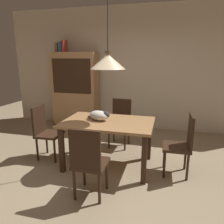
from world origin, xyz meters
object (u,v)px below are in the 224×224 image
Objects in this scene: chair_near_front at (88,160)px; cat_sleeping at (99,115)px; chair_far_back at (120,120)px; pendant_lamp at (108,61)px; book_blue_wide at (63,47)px; book_green_slim at (60,47)px; chair_left_side at (45,130)px; book_red_tall at (65,46)px; book_brown_thick at (58,48)px; chair_right_side at (182,142)px; dining_table at (108,127)px; hutch_bookcase at (76,92)px.

chair_near_front is 0.97m from cat_sleeping.
chair_far_back is 0.72× the size of pendant_lamp.
book_blue_wide reaches higher than chair_near_front.
book_blue_wide is (0.06, 0.00, -0.01)m from book_green_slim.
book_red_tall is (-0.46, 1.82, 1.48)m from chair_left_side.
chair_left_side is 1.43m from chair_near_front.
book_green_slim reaches higher than chair_near_front.
book_blue_wide is (0.12, 0.00, 0.01)m from book_brown_thick.
chair_far_back and chair_right_side have the same top height.
dining_table is 5.83× the size of book_blue_wide.
dining_table is 1.01m from pendant_lamp.
dining_table is at bearing -45.73° from book_brown_thick.
chair_right_side is at bearing 37.98° from chair_near_front.
pendant_lamp is at bearing -45.73° from book_brown_thick.
cat_sleeping is 2.57m from book_red_tall.
chair_near_front is 3.88× the size of book_blue_wide.
chair_far_back reaches higher than cat_sleeping.
hutch_bookcase is at bearing 116.65° from chair_near_front.
chair_right_side is 2.26m from chair_left_side.
chair_right_side is at bearing -33.10° from book_blue_wide.
dining_table is 0.89m from chair_far_back.
book_brown_thick is (-2.90, 1.81, 1.45)m from chair_right_side.
book_brown_thick reaches higher than chair_far_back.
book_green_slim reaches higher than dining_table.
chair_left_side is 0.72× the size of pendant_lamp.
chair_far_back is 1.44m from chair_left_side.
hutch_bookcase is 1.15m from book_brown_thick.
hutch_bookcase is at bearing -0.24° from book_green_slim.
book_green_slim is 0.93× the size of book_red_tall.
pendant_lamp is 2.43m from book_red_tall.
chair_left_side is 1.87m from hutch_bookcase.
dining_table is 3.43× the size of cat_sleeping.
book_red_tall is at bearing 0.00° from book_blue_wide.
book_blue_wide is at bearing 132.30° from dining_table.
hutch_bookcase is 1.13m from book_red_tall.
chair_far_back is 1.00× the size of chair_near_front.
book_red_tall is at bearing 104.16° from chair_left_side.
chair_far_back is at bearing 79.91° from cat_sleeping.
chair_left_side and chair_near_front have the same top height.
chair_left_side reaches higher than cat_sleeping.
book_brown_thick is at bearing 134.27° from dining_table.
book_blue_wide is (-2.78, 1.81, 1.46)m from chair_right_side.
pendant_lamp is (0.15, -0.02, 0.84)m from cat_sleeping.
book_red_tall is at bearing 146.29° from chair_right_side.
chair_near_front is 3.88× the size of book_brown_thick.
book_green_slim is (-0.58, 1.82, 1.47)m from chair_left_side.
chair_far_back is 0.92m from cat_sleeping.
chair_near_front is at bearing -57.62° from book_green_slim.
chair_far_back is 3.88× the size of book_brown_thick.
book_brown_thick is at bearing 152.18° from chair_far_back.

